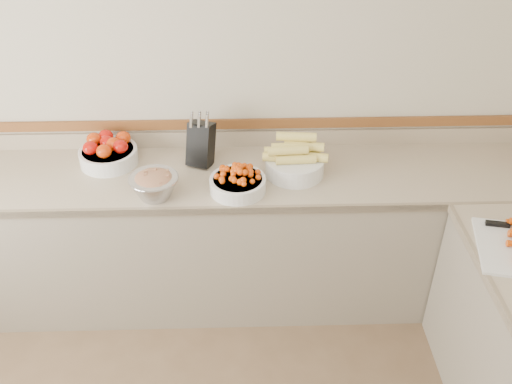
{
  "coord_description": "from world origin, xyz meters",
  "views": [
    {
      "loc": [
        0.28,
        -1.01,
        2.63
      ],
      "look_at": [
        0.35,
        1.35,
        1.0
      ],
      "focal_mm": 40.0,
      "sensor_mm": 36.0,
      "label": 1
    }
  ],
  "objects_px": {
    "tomato_bowl": "(108,152)",
    "corn_bowl": "(295,161)",
    "knife_block": "(201,143)",
    "cherry_tomato_bowl": "(238,182)",
    "rhubarb_bowl": "(154,184)"
  },
  "relations": [
    {
      "from": "knife_block",
      "to": "cherry_tomato_bowl",
      "type": "height_order",
      "value": "knife_block"
    },
    {
      "from": "tomato_bowl",
      "to": "corn_bowl",
      "type": "relative_size",
      "value": 0.91
    },
    {
      "from": "knife_block",
      "to": "rhubarb_bowl",
      "type": "distance_m",
      "value": 0.41
    },
    {
      "from": "knife_block",
      "to": "cherry_tomato_bowl",
      "type": "bearing_deg",
      "value": -54.45
    },
    {
      "from": "knife_block",
      "to": "tomato_bowl",
      "type": "relative_size",
      "value": 0.98
    },
    {
      "from": "cherry_tomato_bowl",
      "to": "corn_bowl",
      "type": "height_order",
      "value": "corn_bowl"
    },
    {
      "from": "knife_block",
      "to": "corn_bowl",
      "type": "xyz_separation_m",
      "value": [
        0.52,
        -0.13,
        -0.05
      ]
    },
    {
      "from": "corn_bowl",
      "to": "rhubarb_bowl",
      "type": "xyz_separation_m",
      "value": [
        -0.75,
        -0.2,
        -0.01
      ]
    },
    {
      "from": "knife_block",
      "to": "cherry_tomato_bowl",
      "type": "distance_m",
      "value": 0.36
    },
    {
      "from": "tomato_bowl",
      "to": "cherry_tomato_bowl",
      "type": "bearing_deg",
      "value": -22.62
    },
    {
      "from": "cherry_tomato_bowl",
      "to": "corn_bowl",
      "type": "xyz_separation_m",
      "value": [
        0.31,
        0.16,
        0.03
      ]
    },
    {
      "from": "tomato_bowl",
      "to": "corn_bowl",
      "type": "distance_m",
      "value": 1.06
    },
    {
      "from": "knife_block",
      "to": "corn_bowl",
      "type": "relative_size",
      "value": 0.9
    },
    {
      "from": "tomato_bowl",
      "to": "cherry_tomato_bowl",
      "type": "xyz_separation_m",
      "value": [
        0.74,
        -0.31,
        -0.02
      ]
    },
    {
      "from": "tomato_bowl",
      "to": "corn_bowl",
      "type": "height_order",
      "value": "corn_bowl"
    }
  ]
}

